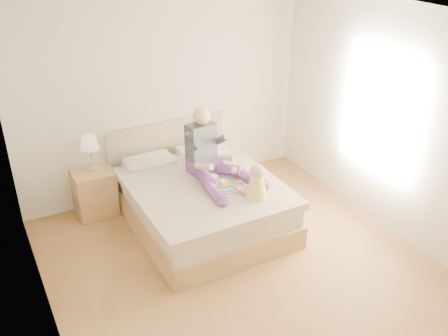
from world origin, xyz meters
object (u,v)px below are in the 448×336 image
bed (199,199)px  adult (210,157)px  tray (230,183)px  baby (256,184)px  nightstand (95,192)px

bed → adult: 0.57m
bed → tray: bearing=-53.6°
bed → baby: 0.94m
nightstand → adult: (1.26, -0.80, 0.56)m
adult → tray: adult is taller
adult → baby: bearing=-81.6°
nightstand → baby: 2.17m
tray → baby: baby is taller
bed → nightstand: size_ratio=3.60×
nightstand → adult: 1.60m
adult → baby: 0.76m
baby → tray: bearing=89.8°
nightstand → baby: (1.48, -1.51, 0.48)m
bed → baby: bearing=-62.1°
bed → tray: size_ratio=4.10×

